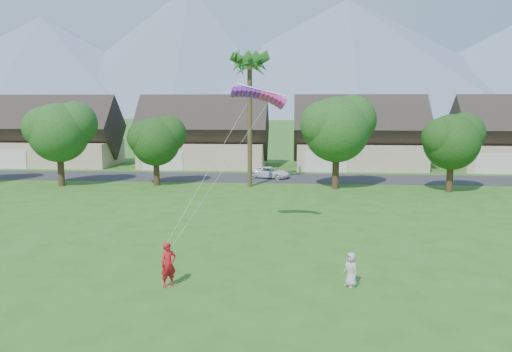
# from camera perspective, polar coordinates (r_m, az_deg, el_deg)

# --- Properties ---
(ground) EXTENTS (500.00, 500.00, 0.00)m
(ground) POSITION_cam_1_polar(r_m,az_deg,el_deg) (19.82, -2.29, -15.32)
(ground) COLOR #2D6019
(ground) RESTS_ON ground
(street) EXTENTS (90.00, 7.00, 0.01)m
(street) POSITION_cam_1_polar(r_m,az_deg,el_deg) (52.66, 1.99, -0.22)
(street) COLOR #2D2D30
(street) RESTS_ON ground
(kite_flyer) EXTENTS (0.85, 0.83, 1.98)m
(kite_flyer) POSITION_cam_1_polar(r_m,az_deg,el_deg) (22.32, -9.98, -9.95)
(kite_flyer) COLOR red
(kite_flyer) RESTS_ON ground
(watcher) EXTENTS (0.83, 0.89, 1.52)m
(watcher) POSITION_cam_1_polar(r_m,az_deg,el_deg) (22.46, 10.79, -10.46)
(watcher) COLOR #BBBCB7
(watcher) RESTS_ON ground
(parked_car) EXTENTS (4.63, 3.15, 1.18)m
(parked_car) POSITION_cam_1_polar(r_m,az_deg,el_deg) (52.59, 1.58, 0.41)
(parked_car) COLOR white
(parked_car) RESTS_ON ground
(mountain_ridge) EXTENTS (540.00, 240.00, 70.00)m
(mountain_ridge) POSITION_cam_1_polar(r_m,az_deg,el_deg) (278.92, 6.21, 12.81)
(mountain_ridge) COLOR slate
(mountain_ridge) RESTS_ON ground
(houses_row) EXTENTS (72.75, 8.19, 8.86)m
(houses_row) POSITION_cam_1_polar(r_m,az_deg,el_deg) (61.19, 2.83, 4.23)
(houses_row) COLOR beige
(houses_row) RESTS_ON ground
(tree_row) EXTENTS (62.27, 6.67, 8.45)m
(tree_row) POSITION_cam_1_polar(r_m,az_deg,el_deg) (46.14, 0.28, 4.65)
(tree_row) COLOR #47301C
(tree_row) RESTS_ON ground
(fan_palm) EXTENTS (3.00, 3.00, 13.80)m
(fan_palm) POSITION_cam_1_polar(r_m,az_deg,el_deg) (46.84, -0.73, 13.17)
(fan_palm) COLOR #4C3D26
(fan_palm) RESTS_ON ground
(parafoil_kite) EXTENTS (3.28, 1.23, 0.50)m
(parafoil_kite) POSITION_cam_1_polar(r_m,az_deg,el_deg) (29.40, 0.35, 9.38)
(parafoil_kite) COLOR purple
(parafoil_kite) RESTS_ON ground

